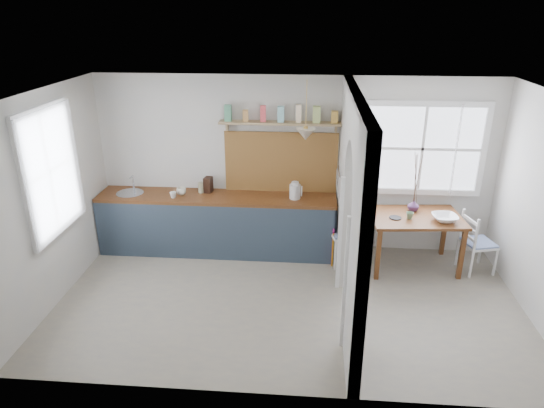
# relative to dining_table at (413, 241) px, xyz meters

# --- Properties ---
(floor) EXTENTS (5.80, 3.20, 0.01)m
(floor) POSITION_rel_dining_table_xyz_m (-1.71, -1.06, -0.39)
(floor) COLOR gray
(floor) RESTS_ON ground
(ceiling) EXTENTS (5.80, 3.20, 0.01)m
(ceiling) POSITION_rel_dining_table_xyz_m (-1.71, -1.06, 2.21)
(ceiling) COLOR beige
(ceiling) RESTS_ON walls
(walls) EXTENTS (5.81, 3.21, 2.60)m
(walls) POSITION_rel_dining_table_xyz_m (-1.71, -1.06, 0.91)
(walls) COLOR beige
(walls) RESTS_ON floor
(partition) EXTENTS (0.12, 3.20, 2.60)m
(partition) POSITION_rel_dining_table_xyz_m (-1.01, -1.00, 1.06)
(partition) COLOR beige
(partition) RESTS_ON floor
(kitchen_window) EXTENTS (0.10, 1.16, 1.50)m
(kitchen_window) POSITION_rel_dining_table_xyz_m (-4.58, -1.06, 1.26)
(kitchen_window) COLOR white
(kitchen_window) RESTS_ON walls
(nook_window) EXTENTS (1.76, 0.10, 1.30)m
(nook_window) POSITION_rel_dining_table_xyz_m (0.09, 0.50, 1.21)
(nook_window) COLOR white
(nook_window) RESTS_ON walls
(counter) EXTENTS (3.50, 0.60, 0.90)m
(counter) POSITION_rel_dining_table_xyz_m (-2.84, 0.27, 0.07)
(counter) COLOR brown
(counter) RESTS_ON floor
(sink) EXTENTS (0.40, 0.40, 0.02)m
(sink) POSITION_rel_dining_table_xyz_m (-4.14, 0.24, 0.50)
(sink) COLOR silver
(sink) RESTS_ON counter
(backsplash) EXTENTS (1.65, 0.03, 0.90)m
(backsplash) POSITION_rel_dining_table_xyz_m (-1.91, 0.52, 0.96)
(backsplash) COLOR olive
(backsplash) RESTS_ON walls
(shelf) EXTENTS (1.75, 0.20, 0.21)m
(shelf) POSITION_rel_dining_table_xyz_m (-1.91, 0.43, 1.61)
(shelf) COLOR #998051
(shelf) RESTS_ON walls
(pendant_lamp) EXTENTS (0.26, 0.26, 0.16)m
(pendant_lamp) POSITION_rel_dining_table_xyz_m (-1.56, 0.09, 1.49)
(pendant_lamp) COLOR beige
(pendant_lamp) RESTS_ON ceiling
(utensil_rail) EXTENTS (0.02, 0.50, 0.02)m
(utensil_rail) POSITION_rel_dining_table_xyz_m (-1.10, -0.16, 1.06)
(utensil_rail) COLOR silver
(utensil_rail) RESTS_ON partition
(dining_table) EXTENTS (1.32, 0.94, 0.78)m
(dining_table) POSITION_rel_dining_table_xyz_m (0.00, 0.00, 0.00)
(dining_table) COLOR brown
(dining_table) RESTS_ON floor
(chair_left) EXTENTS (0.54, 0.54, 0.98)m
(chair_left) POSITION_rel_dining_table_xyz_m (-0.94, 0.04, 0.10)
(chair_left) COLOR silver
(chair_left) RESTS_ON floor
(chair_right) EXTENTS (0.49, 0.49, 0.88)m
(chair_right) POSITION_rel_dining_table_xyz_m (0.88, -0.06, 0.05)
(chair_right) COLOR silver
(chair_right) RESTS_ON floor
(kettle) EXTENTS (0.24, 0.21, 0.25)m
(kettle) POSITION_rel_dining_table_xyz_m (-1.69, 0.23, 0.64)
(kettle) COLOR silver
(kettle) RESTS_ON counter
(mug_a) EXTENTS (0.10, 0.10, 0.09)m
(mug_a) POSITION_rel_dining_table_xyz_m (-3.44, 0.11, 0.55)
(mug_a) COLOR silver
(mug_a) RESTS_ON counter
(mug_b) EXTENTS (0.16, 0.16, 0.11)m
(mug_b) POSITION_rel_dining_table_xyz_m (-3.35, 0.24, 0.56)
(mug_b) COLOR white
(mug_b) RESTS_ON counter
(knife_block) EXTENTS (0.13, 0.16, 0.23)m
(knife_block) POSITION_rel_dining_table_xyz_m (-2.98, 0.39, 0.62)
(knife_block) COLOR black
(knife_block) RESTS_ON counter
(jar) EXTENTS (0.10, 0.10, 0.16)m
(jar) POSITION_rel_dining_table_xyz_m (-3.08, 0.36, 0.59)
(jar) COLOR gray
(jar) RESTS_ON counter
(towel_magenta) EXTENTS (0.02, 0.03, 0.59)m
(towel_magenta) POSITION_rel_dining_table_xyz_m (-1.13, -0.07, -0.12)
(towel_magenta) COLOR #A7196A
(towel_magenta) RESTS_ON counter
(towel_orange) EXTENTS (0.02, 0.03, 0.52)m
(towel_orange) POSITION_rel_dining_table_xyz_m (-1.13, -0.10, -0.14)
(towel_orange) COLOR orange
(towel_orange) RESTS_ON counter
(bowl) EXTENTS (0.37, 0.37, 0.08)m
(bowl) POSITION_rel_dining_table_xyz_m (0.35, -0.13, 0.43)
(bowl) COLOR white
(bowl) RESTS_ON dining_table
(table_cup) EXTENTS (0.12, 0.12, 0.09)m
(table_cup) POSITION_rel_dining_table_xyz_m (-0.11, -0.10, 0.44)
(table_cup) COLOR slate
(table_cup) RESTS_ON dining_table
(plate) EXTENTS (0.17, 0.17, 0.01)m
(plate) POSITION_rel_dining_table_xyz_m (-0.30, -0.10, 0.40)
(plate) COLOR black
(plate) RESTS_ON dining_table
(vase) EXTENTS (0.19, 0.19, 0.17)m
(vase) POSITION_rel_dining_table_xyz_m (-0.01, 0.19, 0.47)
(vase) COLOR #47264E
(vase) RESTS_ON dining_table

